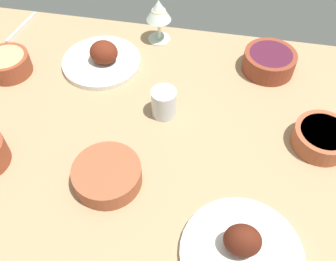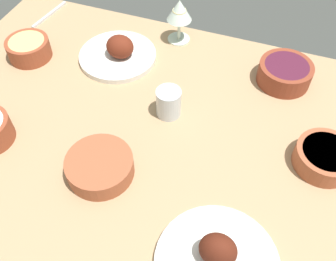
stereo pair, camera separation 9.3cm
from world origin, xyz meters
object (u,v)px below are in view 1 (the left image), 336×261
(plate_center_main, at_px, (102,59))
(bowl_sauce, at_px, (322,137))
(bowl_pasta, at_px, (8,63))
(wine_glass, at_px, (159,12))
(bowl_potatoes, at_px, (107,175))
(bowl_onions, at_px, (269,61))
(spoon_loose, at_px, (22,27))
(plate_far_side, at_px, (242,251))
(water_tumbler, at_px, (164,103))

(plate_center_main, xyz_separation_m, bowl_sauce, (0.61, -0.19, 0.01))
(bowl_sauce, xyz_separation_m, bowl_pasta, (-0.87, 0.10, 0.00))
(wine_glass, bearing_deg, bowl_sauce, -35.17)
(bowl_potatoes, relative_size, bowl_pasta, 1.23)
(bowl_onions, bearing_deg, wine_glass, 166.89)
(wine_glass, bearing_deg, bowl_potatoes, -90.80)
(bowl_sauce, relative_size, spoon_loose, 0.83)
(plate_far_side, relative_size, bowl_potatoes, 1.58)
(bowl_pasta, bearing_deg, bowl_onions, 11.66)
(plate_far_side, xyz_separation_m, bowl_onions, (0.04, 0.57, 0.01))
(bowl_potatoes, xyz_separation_m, water_tumbler, (0.08, 0.23, 0.01))
(bowl_sauce, height_order, wine_glass, wine_glass)
(spoon_loose, bearing_deg, plate_far_side, 59.09)
(wine_glass, bearing_deg, water_tumbler, -75.90)
(bowl_potatoes, bearing_deg, plate_far_side, -20.48)
(bowl_potatoes, xyz_separation_m, bowl_pasta, (-0.39, 0.30, 0.00))
(plate_center_main, relative_size, bowl_pasta, 1.83)
(water_tumbler, bearing_deg, bowl_pasta, 171.06)
(plate_far_side, bearing_deg, bowl_sauce, 61.60)
(wine_glass, height_order, water_tumbler, wine_glass)
(plate_far_side, height_order, bowl_onions, plate_far_side)
(bowl_potatoes, xyz_separation_m, spoon_loose, (-0.45, 0.51, -0.02))
(plate_far_side, height_order, bowl_pasta, plate_far_side)
(plate_center_main, bearing_deg, bowl_pasta, -162.03)
(bowl_sauce, bearing_deg, plate_center_main, 163.18)
(plate_far_side, distance_m, plate_center_main, 0.67)
(bowl_sauce, bearing_deg, bowl_potatoes, -157.32)
(plate_center_main, distance_m, bowl_potatoes, 0.41)
(plate_far_side, height_order, spoon_loose, plate_far_side)
(plate_center_main, bearing_deg, plate_far_side, -48.64)
(plate_center_main, xyz_separation_m, water_tumbler, (0.22, -0.16, 0.02))
(plate_far_side, relative_size, bowl_sauce, 1.77)
(bowl_potatoes, height_order, spoon_loose, bowl_potatoes)
(bowl_potatoes, distance_m, spoon_loose, 0.68)
(bowl_potatoes, distance_m, bowl_pasta, 0.49)
(spoon_loose, bearing_deg, wine_glass, 101.78)
(bowl_onions, xyz_separation_m, bowl_potatoes, (-0.35, -0.46, -0.01))
(bowl_onions, distance_m, wine_glass, 0.36)
(bowl_sauce, relative_size, bowl_potatoes, 0.90)
(bowl_sauce, bearing_deg, plate_far_side, -118.40)
(plate_center_main, relative_size, bowl_potatoes, 1.48)
(bowl_pasta, bearing_deg, plate_far_side, -31.05)
(plate_far_side, xyz_separation_m, wine_glass, (-0.30, 0.65, 0.08))
(bowl_potatoes, height_order, bowl_pasta, bowl_pasta)
(bowl_sauce, distance_m, bowl_onions, 0.29)
(plate_far_side, distance_m, bowl_potatoes, 0.33)
(bowl_onions, distance_m, water_tumbler, 0.35)
(plate_center_main, bearing_deg, bowl_sauce, -16.82)
(bowl_potatoes, bearing_deg, bowl_sauce, 22.68)
(plate_center_main, bearing_deg, water_tumbler, -35.94)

